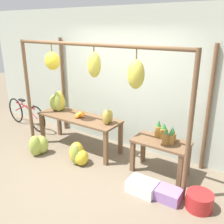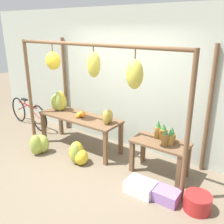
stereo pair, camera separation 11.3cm
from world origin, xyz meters
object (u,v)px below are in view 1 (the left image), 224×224
blue_bucket (199,201)px  banana_pile_ground_left (37,145)px  papaya_pile (108,117)px  fruit_crate_purple (167,194)px  pineapple_cluster (166,134)px  parked_bicycle (26,114)px  fruit_crate_white (142,186)px  banana_pile_ground_right (78,155)px  orange_pile (80,115)px  banana_pile_on_table (58,102)px

blue_bucket → banana_pile_ground_left: bearing=-176.4°
papaya_pile → fruit_crate_purple: size_ratio=0.71×
pineapple_cluster → parked_bicycle: size_ratio=0.25×
papaya_pile → fruit_crate_white: bearing=-29.7°
blue_bucket → papaya_pile: size_ratio=1.32×
banana_pile_ground_right → blue_bucket: bearing=0.6°
pineapple_cluster → fruit_crate_purple: (0.34, -0.67, -0.64)m
pineapple_cluster → fruit_crate_white: size_ratio=0.90×
blue_bucket → papaya_pile: bearing=165.6°
fruit_crate_white → parked_bicycle: bearing=168.4°
fruit_crate_white → banana_pile_ground_left: bearing=-178.0°
orange_pile → parked_bicycle: bearing=175.1°
banana_pile_on_table → papaya_pile: bearing=-2.0°
parked_bicycle → papaya_pile: bearing=-3.4°
banana_pile_ground_right → papaya_pile: size_ratio=1.50×
banana_pile_ground_right → orange_pile: bearing=124.9°
orange_pile → parked_bicycle: orange_pile is taller
pineapple_cluster → banana_pile_on_table: bearing=-178.3°
pineapple_cluster → blue_bucket: size_ratio=1.07×
banana_pile_on_table → fruit_crate_white: (2.37, -0.65, -0.80)m
banana_pile_ground_right → blue_bucket: 2.22m
banana_pile_on_table → pineapple_cluster: 2.42m
pineapple_cluster → banana_pile_ground_right: size_ratio=0.94×
banana_pile_on_table → blue_bucket: size_ratio=1.17×
pineapple_cluster → banana_pile_ground_left: 2.52m
orange_pile → papaya_pile: papaya_pile is taller
fruit_crate_white → blue_bucket: 0.84m
pineapple_cluster → papaya_pile: bearing=-173.9°
banana_pile_on_table → banana_pile_ground_right: (0.99, -0.56, -0.71)m
banana_pile_ground_right → parked_bicycle: (-2.29, 0.66, 0.16)m
banana_pile_on_table → banana_pile_ground_right: banana_pile_on_table is taller
banana_pile_on_table → blue_bucket: bearing=-9.4°
fruit_crate_white → fruit_crate_purple: bearing=7.3°
fruit_crate_white → parked_bicycle: 3.76m
orange_pile → banana_pile_ground_right: size_ratio=0.63×
papaya_pile → parked_bicycle: bearing=176.6°
banana_pile_on_table → fruit_crate_purple: (2.76, -0.60, -0.81)m
banana_pile_ground_left → fruit_crate_purple: size_ratio=1.07×
blue_bucket → papaya_pile: papaya_pile is taller
pineapple_cluster → banana_pile_ground_right: pineapple_cluster is taller
banana_pile_on_table → parked_bicycle: bearing=175.3°
orange_pile → parked_bicycle: size_ratio=0.17×
parked_bicycle → banana_pile_on_table: bearing=-4.7°
orange_pile → banana_pile_ground_right: orange_pile is taller
banana_pile_ground_right → papaya_pile: (0.33, 0.51, 0.65)m
blue_bucket → fruit_crate_purple: blue_bucket is taller
orange_pile → banana_pile_on_table: bearing=174.8°
banana_pile_ground_left → fruit_crate_white: banana_pile_ground_left is taller
pineapple_cluster → parked_bicycle: bearing=179.4°
parked_bicycle → fruit_crate_purple: 4.13m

